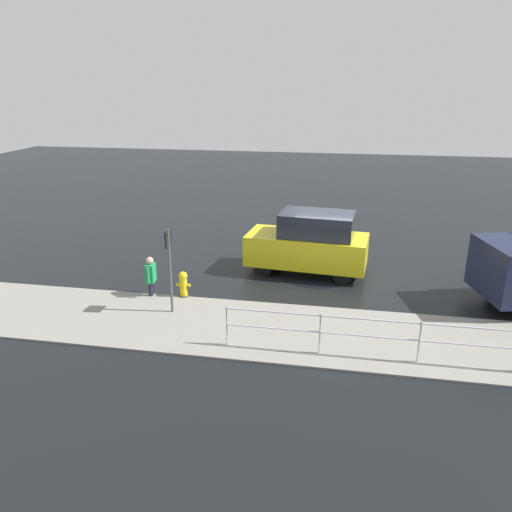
{
  "coord_description": "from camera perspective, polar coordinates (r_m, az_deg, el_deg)",
  "views": [
    {
      "loc": [
        -0.41,
        15.51,
        6.03
      ],
      "look_at": [
        2.22,
        1.1,
        0.9
      ],
      "focal_mm": 35.0,
      "sensor_mm": 36.0,
      "label": 1
    }
  ],
  "objects": [
    {
      "name": "pedestrian",
      "position": [
        14.97,
        -11.95,
        -2.06
      ],
      "size": [
        0.27,
        0.57,
        1.22
      ],
      "color": "#1E8C4C",
      "rests_on": "ground"
    },
    {
      "name": "fire_hydrant",
      "position": [
        14.82,
        -8.3,
        -3.25
      ],
      "size": [
        0.42,
        0.31,
        0.8
      ],
      "color": "gold",
      "rests_on": "ground"
    },
    {
      "name": "puddle_patch",
      "position": [
        16.77,
        6.85,
        -1.9
      ],
      "size": [
        2.74,
        2.74,
        0.01
      ],
      "primitive_type": "cylinder",
      "color": "black",
      "rests_on": "ground"
    },
    {
      "name": "kerb_strip",
      "position": [
        12.82,
        7.4,
        -8.84
      ],
      "size": [
        24.0,
        3.2,
        0.04
      ],
      "primitive_type": "cube",
      "color": "gray",
      "rests_on": "ground"
    },
    {
      "name": "sign_post",
      "position": [
        13.44,
        -9.87,
        -0.34
      ],
      "size": [
        0.07,
        0.44,
        2.4
      ],
      "color": "#4C4C51",
      "rests_on": "ground"
    },
    {
      "name": "moving_hatchback",
      "position": [
        16.46,
        6.13,
        1.49
      ],
      "size": [
        4.05,
        2.07,
        2.06
      ],
      "color": "yellow",
      "rests_on": "ground"
    },
    {
      "name": "ground_plane",
      "position": [
        16.65,
        8.25,
        -2.14
      ],
      "size": [
        60.0,
        60.0,
        0.0
      ],
      "primitive_type": "plane",
      "color": "black"
    },
    {
      "name": "metal_railing",
      "position": [
        11.77,
        18.24,
        -8.53
      ],
      "size": [
        8.86,
        0.04,
        1.05
      ],
      "color": "#B7BABF",
      "rests_on": "ground"
    }
  ]
}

